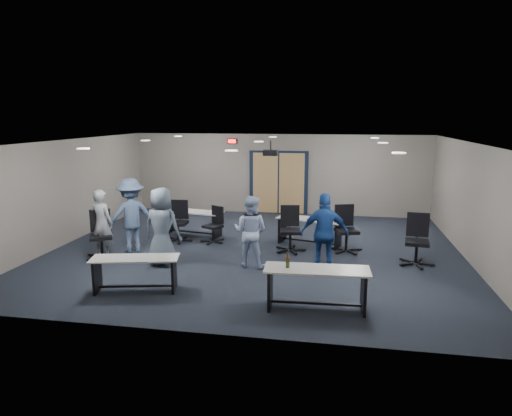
% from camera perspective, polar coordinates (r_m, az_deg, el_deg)
% --- Properties ---
extents(floor, '(10.00, 10.00, 0.00)m').
position_cam_1_polar(floor, '(11.45, -0.09, -5.31)').
color(floor, black).
rests_on(floor, ground).
extents(back_wall, '(10.00, 0.04, 2.70)m').
position_cam_1_polar(back_wall, '(15.53, 2.86, 4.23)').
color(back_wall, gray).
rests_on(back_wall, floor).
extents(front_wall, '(10.00, 0.04, 2.70)m').
position_cam_1_polar(front_wall, '(6.87, -6.80, -5.18)').
color(front_wall, gray).
rests_on(front_wall, floor).
extents(left_wall, '(0.04, 9.00, 2.70)m').
position_cam_1_polar(left_wall, '(12.98, -22.39, 1.94)').
color(left_wall, gray).
rests_on(left_wall, floor).
extents(right_wall, '(0.04, 9.00, 2.70)m').
position_cam_1_polar(right_wall, '(11.38, 25.52, 0.44)').
color(right_wall, gray).
rests_on(right_wall, floor).
extents(ceiling, '(10.00, 9.00, 0.04)m').
position_cam_1_polar(ceiling, '(10.98, -0.10, 8.31)').
color(ceiling, silver).
rests_on(ceiling, back_wall).
extents(double_door, '(2.00, 0.07, 2.20)m').
position_cam_1_polar(double_door, '(15.54, 2.83, 3.12)').
color(double_door, black).
rests_on(double_door, back_wall).
extents(exit_sign, '(0.32, 0.07, 0.18)m').
position_cam_1_polar(exit_sign, '(15.66, -3.01, 8.33)').
color(exit_sign, black).
rests_on(exit_sign, back_wall).
extents(ceiling_projector, '(0.35, 0.32, 0.37)m').
position_cam_1_polar(ceiling_projector, '(11.44, 1.84, 6.95)').
color(ceiling_projector, black).
rests_on(ceiling_projector, ceiling).
extents(ceiling_can_lights, '(6.24, 5.74, 0.02)m').
position_cam_1_polar(ceiling_can_lights, '(11.23, 0.13, 8.23)').
color(ceiling_can_lights, white).
rests_on(ceiling_can_lights, ceiling).
extents(table_front_left, '(1.72, 0.89, 0.67)m').
position_cam_1_polar(table_front_left, '(9.06, -14.85, -7.28)').
color(table_front_left, beige).
rests_on(table_front_left, floor).
extents(table_front_right, '(1.83, 0.69, 1.00)m').
position_cam_1_polar(table_front_right, '(8.03, 7.51, -9.05)').
color(table_front_right, beige).
rests_on(table_front_right, floor).
extents(table_back_left, '(1.79, 0.86, 0.81)m').
position_cam_1_polar(table_back_left, '(12.87, -7.92, -1.33)').
color(table_back_left, beige).
rests_on(table_back_left, floor).
extents(table_back_right, '(1.80, 1.00, 0.69)m').
position_cam_1_polar(table_back_right, '(11.90, 6.73, -2.37)').
color(table_back_right, beige).
rests_on(table_back_right, floor).
extents(chair_back_a, '(0.73, 0.73, 1.09)m').
position_cam_1_polar(chair_back_a, '(12.29, -9.75, -1.68)').
color(chair_back_a, black).
rests_on(chair_back_a, floor).
extents(chair_back_b, '(0.81, 0.81, 0.95)m').
position_cam_1_polar(chair_back_b, '(12.09, -5.43, -2.11)').
color(chair_back_b, black).
rests_on(chair_back_b, floor).
extents(chair_back_c, '(0.81, 0.81, 1.13)m').
position_cam_1_polar(chair_back_c, '(11.24, 4.31, -2.68)').
color(chair_back_c, black).
rests_on(chair_back_c, floor).
extents(chair_back_d, '(0.91, 0.91, 1.15)m').
position_cam_1_polar(chair_back_d, '(11.40, 11.28, -2.61)').
color(chair_back_d, black).
rests_on(chair_back_d, floor).
extents(chair_loose_left, '(0.96, 0.96, 1.13)m').
position_cam_1_polar(chair_loose_left, '(11.31, -18.82, -3.18)').
color(chair_loose_left, black).
rests_on(chair_loose_left, floor).
extents(chair_loose_right, '(0.82, 0.82, 1.16)m').
position_cam_1_polar(chair_loose_right, '(10.80, 19.50, -3.83)').
color(chair_loose_right, black).
rests_on(chair_loose_right, floor).
extents(person_gray, '(0.65, 0.48, 1.62)m').
position_cam_1_polar(person_gray, '(11.38, -18.74, -1.81)').
color(person_gray, '#9BA1A9').
rests_on(person_gray, floor).
extents(person_plaid, '(0.93, 0.67, 1.76)m').
position_cam_1_polar(person_plaid, '(10.35, -11.68, -2.32)').
color(person_plaid, slate).
rests_on(person_plaid, floor).
extents(person_lightblue, '(0.88, 0.74, 1.60)m').
position_cam_1_polar(person_lightblue, '(10.07, -0.69, -2.93)').
color(person_lightblue, '#BACEF6').
rests_on(person_lightblue, floor).
extents(person_navy, '(1.03, 0.48, 1.72)m').
position_cam_1_polar(person_navy, '(9.76, 8.60, -3.17)').
color(person_navy, navy).
rests_on(person_navy, floor).
extents(person_back, '(1.36, 1.24, 1.83)m').
position_cam_1_polar(person_back, '(11.53, -15.34, -0.91)').
color(person_back, '#485E83').
rests_on(person_back, floor).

